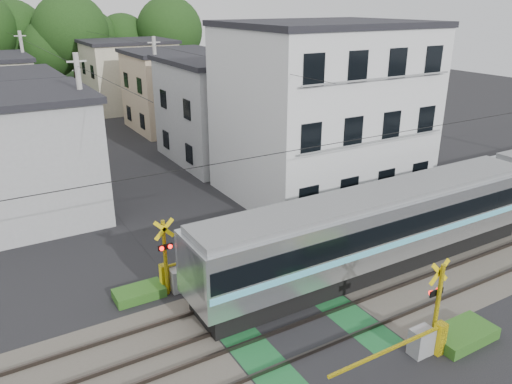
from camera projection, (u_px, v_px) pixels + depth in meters
ground at (288, 319)px, 17.20m from camera, size 120.00×120.00×0.00m
track_bed at (288, 318)px, 17.19m from camera, size 120.00×120.00×0.14m
crossing_signal_near at (426, 335)px, 15.23m from camera, size 4.74×0.65×3.09m
crossing_signal_far at (177, 273)px, 18.66m from camera, size 4.74×0.65×3.09m
apartment_block at (322, 110)px, 27.19m from camera, size 10.20×8.36×9.30m
houses_row at (97, 102)px, 37.00m from camera, size 22.07×31.35×6.80m
tree_hill at (29, 44)px, 53.25m from camera, size 40.00×13.74×11.98m
catenary at (422, 187)px, 18.74m from camera, size 60.00×5.04×7.00m
utility_poles at (87, 98)px, 33.74m from camera, size 7.90×42.00×8.00m
pedestrian at (77, 115)px, 43.89m from camera, size 0.71×0.59×1.65m
weed_patches at (330, 301)px, 17.89m from camera, size 10.25×8.80×0.40m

